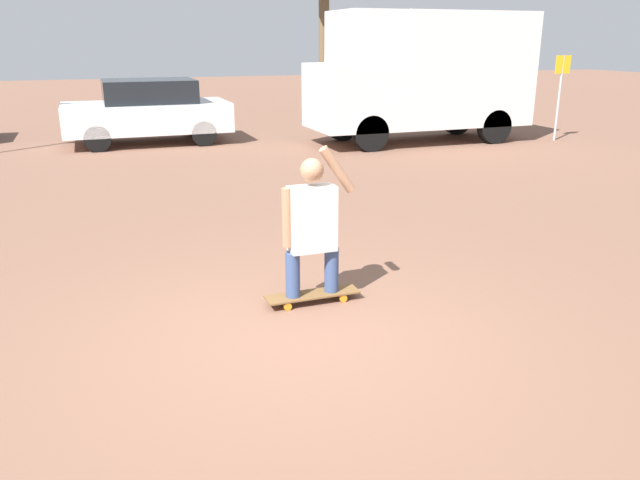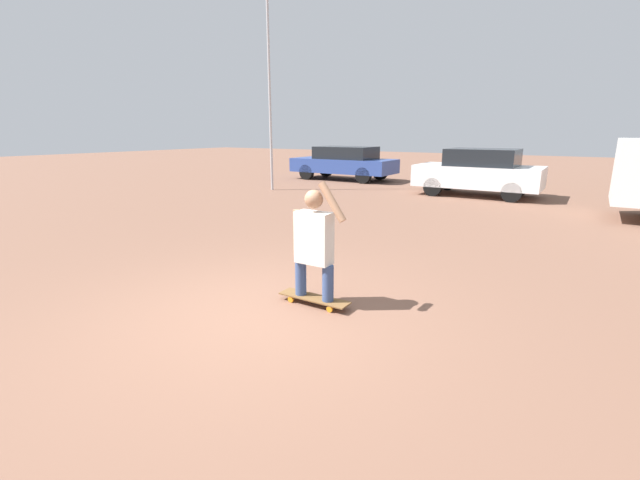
{
  "view_description": "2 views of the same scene",
  "coord_description": "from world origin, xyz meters",
  "px_view_note": "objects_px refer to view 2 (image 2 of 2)",
  "views": [
    {
      "loc": [
        -1.49,
        -4.7,
        2.48
      ],
      "look_at": [
        0.58,
        0.93,
        0.54
      ],
      "focal_mm": 35.0,
      "sensor_mm": 36.0,
      "label": 1
    },
    {
      "loc": [
        3.13,
        -3.51,
        2.1
      ],
      "look_at": [
        0.4,
        0.78,
        0.8
      ],
      "focal_mm": 24.0,
      "sensor_mm": 36.0,
      "label": 2
    }
  ],
  "objects_px": {
    "skateboard": "(314,299)",
    "parked_car_white": "(479,172)",
    "person_skateboarder": "(314,240)",
    "parked_car_blue": "(344,162)",
    "flagpole": "(270,70)"
  },
  "relations": [
    {
      "from": "parked_car_blue",
      "to": "flagpole",
      "type": "bearing_deg",
      "value": -96.66
    },
    {
      "from": "person_skateboarder",
      "to": "parked_car_white",
      "type": "relative_size",
      "value": 0.37
    },
    {
      "from": "skateboard",
      "to": "parked_car_white",
      "type": "bearing_deg",
      "value": 92.62
    },
    {
      "from": "parked_car_white",
      "to": "skateboard",
      "type": "bearing_deg",
      "value": -87.38
    },
    {
      "from": "parked_car_blue",
      "to": "flagpole",
      "type": "relative_size",
      "value": 0.62
    },
    {
      "from": "person_skateboarder",
      "to": "parked_car_white",
      "type": "xyz_separation_m",
      "value": [
        -0.49,
        10.77,
        -0.03
      ]
    },
    {
      "from": "person_skateboarder",
      "to": "flagpole",
      "type": "distance_m",
      "value": 11.44
    },
    {
      "from": "person_skateboarder",
      "to": "skateboard",
      "type": "bearing_deg",
      "value": 0.0
    },
    {
      "from": "skateboard",
      "to": "person_skateboarder",
      "type": "height_order",
      "value": "person_skateboarder"
    },
    {
      "from": "person_skateboarder",
      "to": "parked_car_white",
      "type": "distance_m",
      "value": 10.78
    },
    {
      "from": "skateboard",
      "to": "parked_car_blue",
      "type": "relative_size",
      "value": 0.2
    },
    {
      "from": "person_skateboarder",
      "to": "parked_car_white",
      "type": "height_order",
      "value": "parked_car_white"
    },
    {
      "from": "flagpole",
      "to": "person_skateboarder",
      "type": "bearing_deg",
      "value": -48.88
    },
    {
      "from": "person_skateboarder",
      "to": "parked_car_blue",
      "type": "height_order",
      "value": "person_skateboarder"
    },
    {
      "from": "person_skateboarder",
      "to": "parked_car_blue",
      "type": "distance_m",
      "value": 14.29
    }
  ]
}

